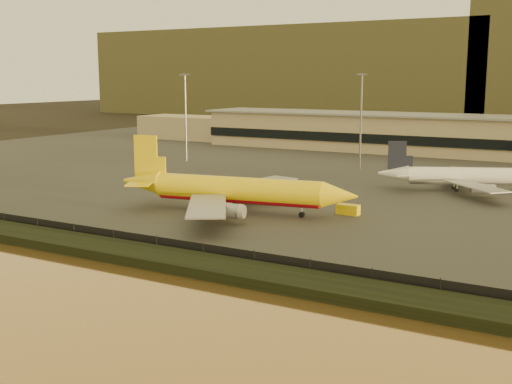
# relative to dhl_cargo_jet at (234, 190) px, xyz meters

# --- Properties ---
(ground) EXTENTS (900.00, 900.00, 0.00)m
(ground) POSITION_rel_dhl_cargo_jet_xyz_m (10.35, -15.39, -4.28)
(ground) COLOR black
(ground) RESTS_ON ground
(embankment) EXTENTS (320.00, 7.00, 1.40)m
(embankment) POSITION_rel_dhl_cargo_jet_xyz_m (10.35, -32.39, -3.58)
(embankment) COLOR black
(embankment) RESTS_ON ground
(tarmac) EXTENTS (320.00, 220.00, 0.20)m
(tarmac) POSITION_rel_dhl_cargo_jet_xyz_m (10.35, 79.61, -4.18)
(tarmac) COLOR #2D2D2D
(tarmac) RESTS_ON ground
(perimeter_fence) EXTENTS (300.00, 0.05, 2.20)m
(perimeter_fence) POSITION_rel_dhl_cargo_jet_xyz_m (10.35, -28.39, -2.98)
(perimeter_fence) COLOR black
(perimeter_fence) RESTS_ON tarmac
(terminal_building) EXTENTS (202.00, 25.00, 12.60)m
(terminal_building) POSITION_rel_dhl_cargo_jet_xyz_m (-4.18, 110.16, 1.97)
(terminal_building) COLOR tan
(terminal_building) RESTS_ON tarmac
(apron_light_masts) EXTENTS (152.20, 12.20, 25.40)m
(apron_light_masts) POSITION_rel_dhl_cargo_jet_xyz_m (25.35, 59.61, 11.42)
(apron_light_masts) COLOR slate
(apron_light_masts) RESTS_ON tarmac
(distant_hills) EXTENTS (470.00, 160.00, 70.00)m
(distant_hills) POSITION_rel_dhl_cargo_jet_xyz_m (-10.40, 324.61, 27.11)
(distant_hills) COLOR brown
(distant_hills) RESTS_ON ground
(dhl_cargo_jet) EXTENTS (45.65, 44.15, 13.67)m
(dhl_cargo_jet) POSITION_rel_dhl_cargo_jet_xyz_m (0.00, 0.00, 0.00)
(dhl_cargo_jet) COLOR yellow
(dhl_cargo_jet) RESTS_ON tarmac
(white_narrowbody_jet) EXTENTS (35.63, 33.67, 10.78)m
(white_narrowbody_jet) POSITION_rel_dhl_cargo_jet_xyz_m (32.23, 43.81, -0.86)
(white_narrowbody_jet) COLOR white
(white_narrowbody_jet) RESTS_ON tarmac
(gse_vehicle_yellow) EXTENTS (4.13, 1.93, 1.84)m
(gse_vehicle_yellow) POSITION_rel_dhl_cargo_jet_xyz_m (18.96, 8.49, -3.16)
(gse_vehicle_yellow) COLOR yellow
(gse_vehicle_yellow) RESTS_ON tarmac
(gse_vehicle_white) EXTENTS (3.61, 2.05, 1.53)m
(gse_vehicle_white) POSITION_rel_dhl_cargo_jet_xyz_m (-16.40, 19.13, -3.31)
(gse_vehicle_white) COLOR white
(gse_vehicle_white) RESTS_ON tarmac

